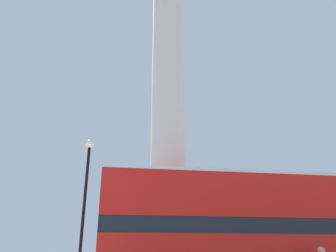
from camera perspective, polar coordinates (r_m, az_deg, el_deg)
monument_column at (r=18.87m, az=0.00°, el=3.35°), size 5.13×5.13×25.36m
bus_a at (r=13.47m, az=14.00°, el=-16.93°), size 11.42×3.27×4.47m
street_lamp at (r=15.61m, az=-14.43°, el=-13.71°), size 0.38×0.38×6.67m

